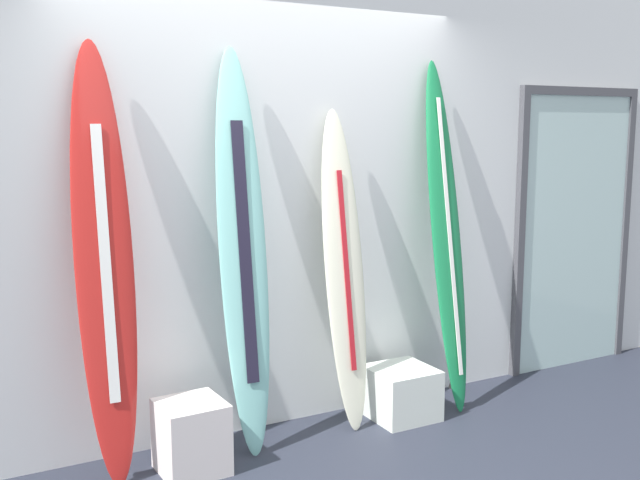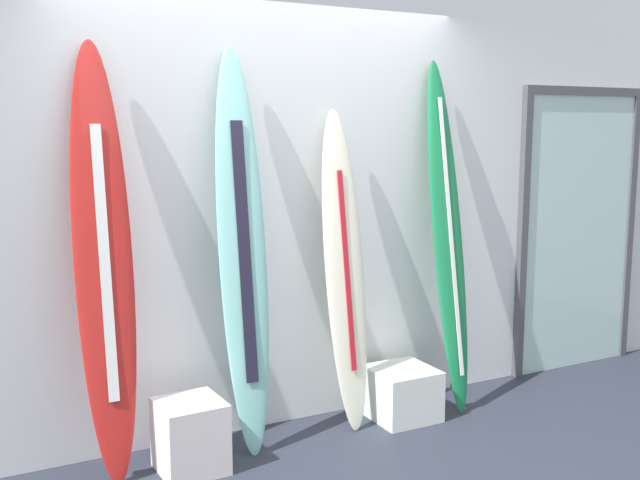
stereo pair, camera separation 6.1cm
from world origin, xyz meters
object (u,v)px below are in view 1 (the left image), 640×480
surfboard_seafoam (243,252)px  surfboard_crimson (104,267)px  display_block_left (401,393)px  surfboard_ivory (344,270)px  surfboard_emerald (446,239)px  display_block_center (191,437)px  glass_door (574,225)px

surfboard_seafoam → surfboard_crimson: bearing=179.3°
surfboard_crimson → surfboard_seafoam: size_ratio=1.00×
surfboard_crimson → display_block_left: 2.00m
surfboard_seafoam → display_block_left: bearing=-4.0°
surfboard_crimson → display_block_left: (1.76, -0.08, -0.95)m
surfboard_seafoam → surfboard_ivory: bearing=1.0°
surfboard_emerald → surfboard_crimson: bearing=179.2°
surfboard_seafoam → surfboard_emerald: bearing=-0.8°
surfboard_crimson → display_block_center: surfboard_crimson is taller
surfboard_emerald → glass_door: (1.36, 0.21, -0.02)m
surfboard_seafoam → display_block_left: surfboard_seafoam is taller
surfboard_seafoam → display_block_left: size_ratio=5.84×
surfboard_ivory → display_block_center: bearing=-170.6°
display_block_center → glass_door: 3.26m
surfboard_ivory → surfboard_crimson: bearing=-179.9°
surfboard_crimson → surfboard_seafoam: 0.75m
surfboard_seafoam → display_block_left: 1.40m
surfboard_crimson → display_block_center: 1.00m
surfboard_seafoam → display_block_left: (1.02, -0.07, -0.96)m
display_block_left → glass_door: glass_door is taller
surfboard_seafoam → surfboard_emerald: surfboard_seafoam is taller
surfboard_seafoam → display_block_center: bearing=-157.1°
display_block_left → glass_door: 1.97m
surfboard_ivory → glass_door: (2.09, 0.18, 0.12)m
surfboard_emerald → display_block_center: size_ratio=5.85×
surfboard_emerald → glass_door: size_ratio=1.07×
surfboard_crimson → surfboard_emerald: bearing=-0.8°
surfboard_seafoam → glass_door: (2.75, 0.19, -0.05)m
surfboard_ivory → display_block_center: 1.29m
display_block_left → glass_door: size_ratio=0.18×
surfboard_ivory → glass_door: glass_door is taller
surfboard_ivory → display_block_center: size_ratio=5.02×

